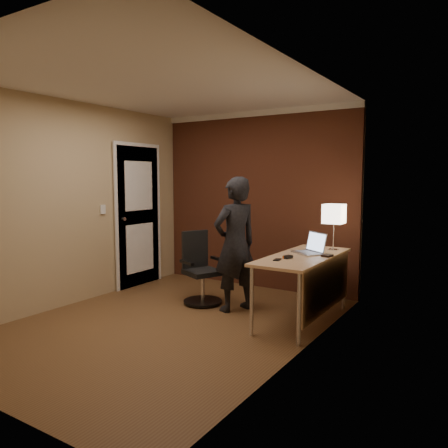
{
  "coord_description": "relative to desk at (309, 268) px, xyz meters",
  "views": [
    {
      "loc": [
        2.95,
        -3.56,
        1.57
      ],
      "look_at": [
        0.35,
        0.55,
        1.05
      ],
      "focal_mm": 35.0,
      "sensor_mm": 36.0,
      "label": 1
    }
  ],
  "objects": [
    {
      "name": "office_chair",
      "position": [
        -1.42,
        -0.02,
        -0.21
      ],
      "size": [
        0.53,
        0.56,
        0.88
      ],
      "color": "black",
      "rests_on": "ground"
    },
    {
      "name": "laptop",
      "position": [
        -0.04,
        0.18,
        0.19
      ],
      "size": [
        0.42,
        0.4,
        0.23
      ],
      "color": "silver",
      "rests_on": "desk"
    },
    {
      "name": "mouse",
      "position": [
        -0.13,
        -0.26,
        0.14
      ],
      "size": [
        0.08,
        0.11,
        0.03
      ],
      "primitive_type": "cube",
      "rotation": [
        0.0,
        0.0,
        -0.25
      ],
      "color": "black",
      "rests_on": "desk"
    },
    {
      "name": "desk",
      "position": [
        0.0,
        0.0,
        0.0
      ],
      "size": [
        0.6,
        1.5,
        0.73
      ],
      "color": "tan",
      "rests_on": "ground"
    },
    {
      "name": "person",
      "position": [
        -0.9,
        -0.05,
        0.19
      ],
      "size": [
        0.58,
        0.68,
        1.58
      ],
      "primitive_type": "imported",
      "rotation": [
        0.0,
        0.0,
        -2.0
      ],
      "color": "black",
      "rests_on": "ground"
    },
    {
      "name": "desk_lamp",
      "position": [
        0.1,
        0.49,
        0.55
      ],
      "size": [
        0.22,
        0.22,
        0.54
      ],
      "color": "silver",
      "rests_on": "desk"
    },
    {
      "name": "phone",
      "position": [
        -0.19,
        -0.4,
        0.13
      ],
      "size": [
        0.08,
        0.12,
        0.01
      ],
      "primitive_type": "cube",
      "rotation": [
        0.0,
        0.0,
        0.17
      ],
      "color": "black",
      "rests_on": "desk"
    },
    {
      "name": "room",
      "position": [
        -1.53,
        0.71,
        0.77
      ],
      "size": [
        4.0,
        4.0,
        4.0
      ],
      "color": "brown",
      "rests_on": "ground"
    },
    {
      "name": "wallet",
      "position": [
        0.17,
        0.07,
        0.14
      ],
      "size": [
        0.11,
        0.13,
        0.02
      ],
      "primitive_type": "cube",
      "rotation": [
        0.0,
        0.0,
        -0.21
      ],
      "color": "black",
      "rests_on": "desk"
    }
  ]
}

